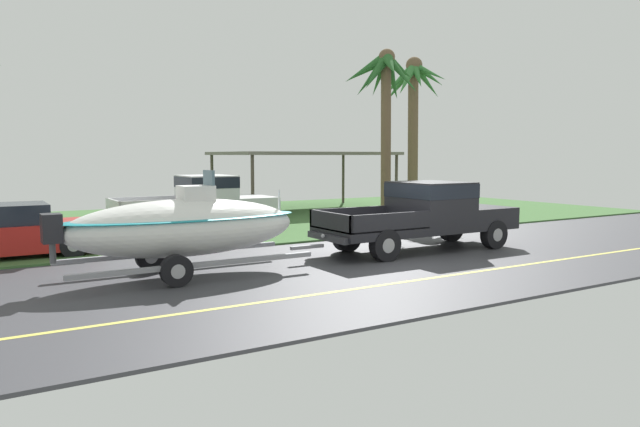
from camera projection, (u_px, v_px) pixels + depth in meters
The scene contains 8 objects.
ground at pixel (254, 227), 21.43m from camera, with size 36.00×22.00×0.11m.
pickup_truck_towing at pixel (429, 212), 16.22m from camera, with size 6.03×1.98×1.87m.
boat_on_trailer at pixel (184, 227), 12.63m from camera, with size 6.29×2.14×2.27m.
parked_pickup_background at pixel (206, 200), 20.37m from camera, with size 5.79×1.97×1.91m.
parked_sedan_near at pixel (1, 232), 14.73m from camera, with size 4.37×1.84×1.38m.
carport_awning at pixel (304, 154), 27.75m from camera, with size 7.96×5.06×2.76m.
palm_tree_near_left at pixel (412, 98), 24.57m from camera, with size 3.09×3.23×6.67m.
palm_tree_near_right at pixel (385, 90), 20.67m from camera, with size 2.66×2.81×6.31m.
Camera 1 is at (-8.97, -11.07, 2.59)m, focal length 33.05 mm.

